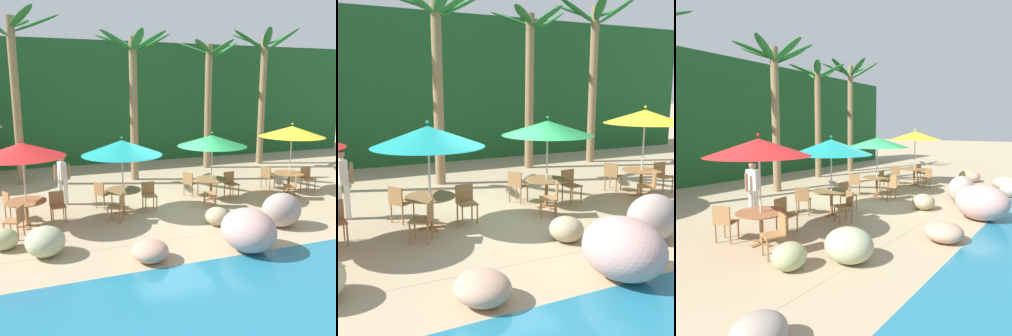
# 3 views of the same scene
# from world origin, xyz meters

# --- Properties ---
(ground_plane) EXTENTS (120.00, 120.00, 0.00)m
(ground_plane) POSITION_xyz_m (0.00, 0.00, 0.00)
(ground_plane) COLOR tan
(terrace_deck) EXTENTS (18.00, 5.20, 0.01)m
(terrace_deck) POSITION_xyz_m (0.00, 0.00, 0.00)
(terrace_deck) COLOR tan
(terrace_deck) RESTS_ON ground
(foliage_backdrop) EXTENTS (28.00, 2.40, 6.00)m
(foliage_backdrop) POSITION_xyz_m (0.00, 9.00, 3.00)
(foliage_backdrop) COLOR #1E5628
(foliage_backdrop) RESTS_ON ground
(rock_seawall) EXTENTS (17.42, 3.30, 1.01)m
(rock_seawall) POSITION_xyz_m (1.42, -3.22, 0.38)
(rock_seawall) COLOR #ACB389
(rock_seawall) RESTS_ON ground
(umbrella_teal) EXTENTS (2.43, 2.43, 2.38)m
(umbrella_teal) POSITION_xyz_m (-1.54, -0.06, 2.05)
(umbrella_teal) COLOR silver
(umbrella_teal) RESTS_ON ground
(dining_table_teal) EXTENTS (1.10, 1.10, 0.74)m
(dining_table_teal) POSITION_xyz_m (-1.54, -0.06, 0.61)
(dining_table_teal) COLOR olive
(dining_table_teal) RESTS_ON ground
(chair_teal_seaward) EXTENTS (0.43, 0.44, 0.87)m
(chair_teal_seaward) POSITION_xyz_m (-0.69, 0.01, 0.51)
(chair_teal_seaward) COLOR #9E7042
(chair_teal_seaward) RESTS_ON ground
(chair_teal_inland) EXTENTS (0.59, 0.59, 0.87)m
(chair_teal_inland) POSITION_xyz_m (-2.09, 0.59, 0.51)
(chair_teal_inland) COLOR #9E7042
(chair_teal_inland) RESTS_ON ground
(chair_teal_left) EXTENTS (0.58, 0.57, 0.87)m
(chair_teal_left) POSITION_xyz_m (-1.87, -0.85, 0.51)
(chair_teal_left) COLOR #9E7042
(chair_teal_left) RESTS_ON ground
(umbrella_green) EXTENTS (2.34, 2.34, 2.36)m
(umbrella_green) POSITION_xyz_m (1.63, 0.27, 2.06)
(umbrella_green) COLOR silver
(umbrella_green) RESTS_ON ground
(dining_table_green) EXTENTS (1.10, 1.10, 0.74)m
(dining_table_green) POSITION_xyz_m (1.63, 0.27, 0.61)
(dining_table_green) COLOR olive
(dining_table_green) RESTS_ON ground
(chair_green_seaward) EXTENTS (0.46, 0.46, 0.87)m
(chair_green_seaward) POSITION_xyz_m (2.47, 0.43, 0.51)
(chair_green_seaward) COLOR #9E7042
(chair_green_seaward) RESTS_ON ground
(chair_green_inland) EXTENTS (0.58, 0.58, 0.87)m
(chair_green_inland) POSITION_xyz_m (1.11, 0.95, 0.51)
(chair_green_inland) COLOR #9E7042
(chair_green_inland) RESTS_ON ground
(chair_green_left) EXTENTS (0.58, 0.57, 0.87)m
(chair_green_left) POSITION_xyz_m (1.30, -0.53, 0.51)
(chair_green_left) COLOR #9E7042
(chair_green_left) RESTS_ON ground
(umbrella_yellow) EXTENTS (2.30, 2.30, 2.57)m
(umbrella_yellow) POSITION_xyz_m (4.73, 0.13, 2.26)
(umbrella_yellow) COLOR silver
(umbrella_yellow) RESTS_ON ground
(dining_table_yellow) EXTENTS (1.10, 1.10, 0.74)m
(dining_table_yellow) POSITION_xyz_m (4.73, 0.13, 0.61)
(dining_table_yellow) COLOR olive
(dining_table_yellow) RESTS_ON ground
(chair_yellow_seaward) EXTENTS (0.44, 0.45, 0.87)m
(chair_yellow_seaward) POSITION_xyz_m (5.58, 0.18, 0.51)
(chair_yellow_seaward) COLOR #9E7042
(chair_yellow_seaward) RESTS_ON ground
(chair_yellow_inland) EXTENTS (0.57, 0.56, 0.87)m
(chair_yellow_inland) POSITION_xyz_m (4.28, 0.86, 0.51)
(chair_yellow_inland) COLOR #9E7042
(chair_yellow_inland) RESTS_ON ground
(chair_yellow_left) EXTENTS (0.59, 0.59, 0.87)m
(chair_yellow_left) POSITION_xyz_m (4.31, -0.62, 0.51)
(chair_yellow_left) COLOR #9E7042
(chair_yellow_left) RESTS_ON ground
(palm_tree_second) EXTENTS (3.04, 3.13, 5.95)m
(palm_tree_second) POSITION_xyz_m (-0.06, 4.01, 4.09)
(palm_tree_second) COLOR olive
(palm_tree_second) RESTS_ON ground
(palm_tree_third) EXTENTS (2.78, 2.83, 5.88)m
(palm_tree_third) POSITION_xyz_m (3.85, 5.20, 3.81)
(palm_tree_third) COLOR olive
(palm_tree_third) RESTS_ON ground
(palm_tree_fourth) EXTENTS (3.40, 3.08, 6.46)m
(palm_tree_fourth) POSITION_xyz_m (6.80, 5.25, 4.32)
(palm_tree_fourth) COLOR olive
(palm_tree_fourth) RESTS_ON ground
(waiter_in_white) EXTENTS (0.52, 0.38, 1.70)m
(waiter_in_white) POSITION_xyz_m (-3.21, 1.44, 0.99)
(waiter_in_white) COLOR white
(waiter_in_white) RESTS_ON ground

